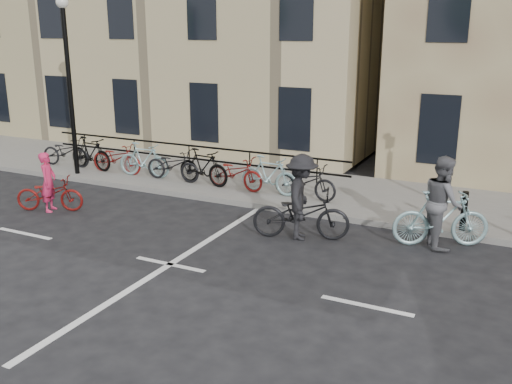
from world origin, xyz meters
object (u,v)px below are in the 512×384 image
at_px(lamp_post, 68,64).
at_px(cyclist_grey, 442,210).
at_px(cyclist_pink, 49,191).
at_px(cyclist_dark, 301,206).

xyz_separation_m(lamp_post, cyclist_grey, (11.13, -0.98, -2.69)).
xyz_separation_m(cyclist_pink, cyclist_grey, (9.38, 1.87, 0.27)).
distance_m(cyclist_pink, cyclist_grey, 9.57).
bearing_deg(lamp_post, cyclist_dark, -12.69).
bearing_deg(cyclist_grey, cyclist_pink, 76.61).
relative_size(cyclist_grey, cyclist_dark, 0.92).
xyz_separation_m(lamp_post, cyclist_pink, (1.75, -2.85, -2.96)).
relative_size(cyclist_pink, cyclist_dark, 0.80).
bearing_deg(cyclist_pink, lamp_post, 7.82).
height_order(cyclist_pink, cyclist_grey, cyclist_grey).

